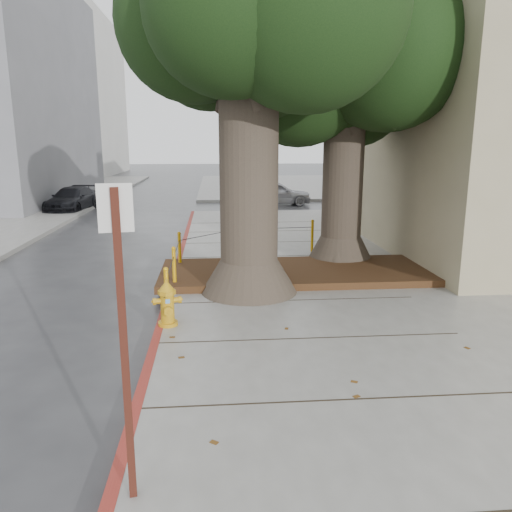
# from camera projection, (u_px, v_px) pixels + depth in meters

# --- Properties ---
(ground) EXTENTS (140.00, 140.00, 0.00)m
(ground) POSITION_uv_depth(u_px,v_px,m) (279.00, 348.00, 8.11)
(ground) COLOR #28282B
(ground) RESTS_ON ground
(sidewalk_far) EXTENTS (16.00, 20.00, 0.15)m
(sidewalk_far) POSITION_uv_depth(u_px,v_px,m) (307.00, 185.00, 37.73)
(sidewalk_far) COLOR slate
(sidewalk_far) RESTS_ON ground
(curb_red) EXTENTS (0.14, 26.00, 0.16)m
(curb_red) POSITION_uv_depth(u_px,v_px,m) (168.00, 299.00, 10.36)
(curb_red) COLOR maroon
(curb_red) RESTS_ON ground
(planter_bed) EXTENTS (6.40, 2.60, 0.16)m
(planter_bed) POSITION_uv_depth(u_px,v_px,m) (296.00, 272.00, 11.92)
(planter_bed) COLOR black
(planter_bed) RESTS_ON sidewalk_main
(building_far_white) EXTENTS (12.00, 18.00, 15.00)m
(building_far_white) POSITION_uv_depth(u_px,v_px,m) (48.00, 97.00, 48.75)
(building_far_white) COLOR silver
(building_far_white) RESTS_ON ground
(building_side_white) EXTENTS (10.00, 10.00, 9.00)m
(building_side_white) POSITION_uv_depth(u_px,v_px,m) (465.00, 123.00, 33.67)
(building_side_white) COLOR silver
(building_side_white) RESTS_ON ground
(building_side_grey) EXTENTS (12.00, 14.00, 12.00)m
(building_side_grey) POSITION_uv_depth(u_px,v_px,m) (502.00, 107.00, 39.65)
(building_side_grey) COLOR slate
(building_side_grey) RESTS_ON ground
(tree_near) EXTENTS (4.50, 3.80, 7.68)m
(tree_near) POSITION_uv_depth(u_px,v_px,m) (265.00, 30.00, 9.65)
(tree_near) COLOR #4C3F33
(tree_near) RESTS_ON sidewalk_main
(tree_far) EXTENTS (4.50, 3.80, 7.17)m
(tree_far) POSITION_uv_depth(u_px,v_px,m) (359.00, 70.00, 12.38)
(tree_far) COLOR #4C3F33
(tree_far) RESTS_ON sidewalk_main
(bollard_ring) EXTENTS (3.79, 5.39, 0.95)m
(bollard_ring) POSITION_uv_depth(u_px,v_px,m) (221.00, 252.00, 12.15)
(bollard_ring) COLOR #CD8F0B
(bollard_ring) RESTS_ON sidewalk_main
(fire_hydrant) EXTENTS (0.44, 0.41, 0.82)m
(fire_hydrant) POSITION_uv_depth(u_px,v_px,m) (167.00, 303.00, 8.61)
(fire_hydrant) COLOR gold
(fire_hydrant) RESTS_ON sidewalk_main
(signpost) EXTENTS (0.28, 0.08, 2.81)m
(signpost) POSITION_uv_depth(u_px,v_px,m) (123.00, 330.00, 4.16)
(signpost) COLOR #471911
(signpost) RESTS_ON sidewalk_main
(car_silver) EXTENTS (3.74, 1.59, 1.26)m
(car_silver) POSITION_uv_depth(u_px,v_px,m) (276.00, 193.00, 26.28)
(car_silver) COLOR #A5A5AA
(car_silver) RESTS_ON ground
(car_red) EXTENTS (3.99, 1.47, 1.31)m
(car_red) POSITION_uv_depth(u_px,v_px,m) (477.00, 192.00, 26.49)
(car_red) COLOR maroon
(car_red) RESTS_ON ground
(car_dark) EXTENTS (2.08, 4.11, 1.14)m
(car_dark) POSITION_uv_depth(u_px,v_px,m) (72.00, 199.00, 24.00)
(car_dark) COLOR black
(car_dark) RESTS_ON ground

